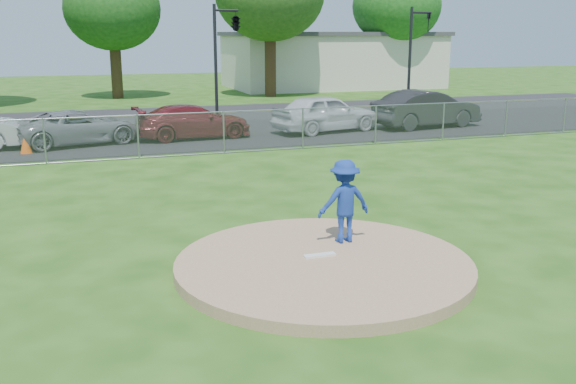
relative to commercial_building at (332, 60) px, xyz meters
name	(u,v)px	position (x,y,z in m)	size (l,w,h in m)	color
ground	(209,166)	(-16.00, -28.00, -2.16)	(120.00, 120.00, 0.00)	#1F4910
pitchers_mound	(324,265)	(-16.00, -38.00, -2.06)	(5.40, 5.40, 0.20)	#A07958
pitching_rubber	(320,255)	(-16.00, -37.80, -1.94)	(0.60, 0.15, 0.04)	white
chain_link_fence	(196,134)	(-16.00, -26.00, -1.41)	(40.00, 0.06, 1.50)	gray
parking_lot	(176,136)	(-16.00, -21.50, -2.15)	(50.00, 8.00, 0.01)	black
street	(153,115)	(-16.00, -14.00, -2.16)	(60.00, 7.00, 0.01)	black
commercial_building	(332,60)	(0.00, 0.00, 0.00)	(16.40, 9.40, 4.30)	beige
traffic_signal_center	(234,25)	(-12.03, -16.00, 2.45)	(1.42, 2.48, 5.60)	black
traffic_signal_right	(414,49)	(-1.76, -16.00, 1.20)	(1.28, 0.20, 5.60)	black
pitcher	(344,201)	(-15.23, -37.13, -1.14)	(1.06, 0.61, 1.64)	navy
traffic_cone	(25,142)	(-21.73, -23.71, -1.75)	(0.41, 0.41, 0.80)	#F35D0C
parked_car_gray	(79,127)	(-19.83, -22.27, -1.49)	(2.19, 4.74, 1.32)	gray
parked_car_darkred	(193,121)	(-15.39, -22.25, -1.46)	(1.92, 4.72, 1.37)	maroon
parked_car_pearl	(325,113)	(-9.60, -22.33, -1.33)	(1.92, 4.78, 1.63)	silver
parked_car_charcoal	(426,109)	(-4.71, -22.52, -1.31)	(1.78, 5.09, 1.68)	#252527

